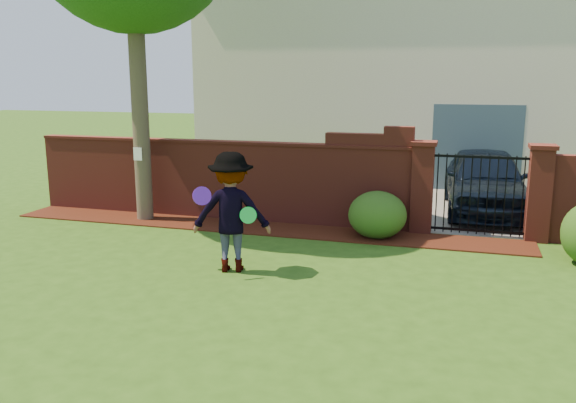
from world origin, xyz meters
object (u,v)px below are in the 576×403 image
(man, at_px, (231,213))
(frisbee_purple, at_px, (202,196))
(frisbee_green, at_px, (248,215))
(car, at_px, (486,182))

(man, bearing_deg, frisbee_purple, 38.05)
(man, distance_m, frisbee_green, 0.34)
(man, relative_size, frisbee_green, 7.23)
(car, bearing_deg, frisbee_purple, -130.27)
(car, distance_m, man, 6.86)
(car, height_order, frisbee_purple, car)
(car, bearing_deg, man, -130.26)
(frisbee_purple, distance_m, frisbee_green, 0.80)
(man, xyz_separation_m, frisbee_purple, (-0.31, -0.41, 0.34))
(frisbee_green, bearing_deg, man, 166.63)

